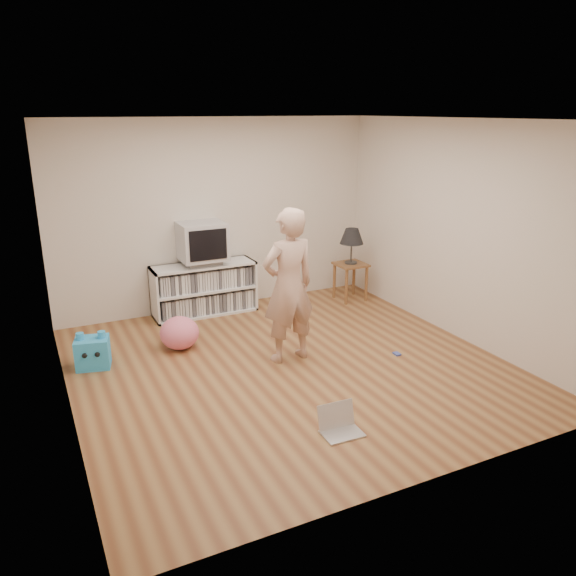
# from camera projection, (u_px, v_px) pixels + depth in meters

# --- Properties ---
(ground) EXTENTS (4.50, 4.50, 0.00)m
(ground) POSITION_uv_depth(u_px,v_px,m) (289.00, 366.00, 6.16)
(ground) COLOR brown
(ground) RESTS_ON ground
(walls) EXTENTS (4.52, 4.52, 2.60)m
(walls) POSITION_uv_depth(u_px,v_px,m) (289.00, 251.00, 5.76)
(walls) COLOR silver
(walls) RESTS_ON ground
(ceiling) EXTENTS (4.50, 4.50, 0.01)m
(ceiling) POSITION_uv_depth(u_px,v_px,m) (289.00, 119.00, 5.37)
(ceiling) COLOR white
(ceiling) RESTS_ON walls
(media_unit) EXTENTS (1.40, 0.45, 0.70)m
(media_unit) POSITION_uv_depth(u_px,v_px,m) (204.00, 289.00, 7.67)
(media_unit) COLOR white
(media_unit) RESTS_ON ground
(dvd_deck) EXTENTS (0.45, 0.35, 0.07)m
(dvd_deck) POSITION_uv_depth(u_px,v_px,m) (203.00, 262.00, 7.54)
(dvd_deck) COLOR gray
(dvd_deck) RESTS_ON media_unit
(crt_tv) EXTENTS (0.60, 0.53, 0.50)m
(crt_tv) POSITION_uv_depth(u_px,v_px,m) (202.00, 241.00, 7.45)
(crt_tv) COLOR #B5B5BB
(crt_tv) RESTS_ON dvd_deck
(side_table) EXTENTS (0.42, 0.42, 0.55)m
(side_table) POSITION_uv_depth(u_px,v_px,m) (351.00, 272.00, 8.20)
(side_table) COLOR brown
(side_table) RESTS_ON ground
(table_lamp) EXTENTS (0.34, 0.34, 0.52)m
(table_lamp) POSITION_uv_depth(u_px,v_px,m) (352.00, 237.00, 8.04)
(table_lamp) COLOR #333333
(table_lamp) RESTS_ON side_table
(person) EXTENTS (0.66, 0.46, 1.72)m
(person) POSITION_uv_depth(u_px,v_px,m) (288.00, 286.00, 6.08)
(person) COLOR #D0A38E
(person) RESTS_ON ground
(laptop) EXTENTS (0.36, 0.29, 0.24)m
(laptop) POSITION_uv_depth(u_px,v_px,m) (339.00, 425.00, 4.90)
(laptop) COLOR silver
(laptop) RESTS_ON ground
(playing_cards) EXTENTS (0.07, 0.09, 0.02)m
(playing_cards) POSITION_uv_depth(u_px,v_px,m) (397.00, 354.00, 6.44)
(playing_cards) COLOR #4254B1
(playing_cards) RESTS_ON ground
(plush_blue) EXTENTS (0.41, 0.36, 0.41)m
(plush_blue) POSITION_uv_depth(u_px,v_px,m) (93.00, 352.00, 6.09)
(plush_blue) COLOR #2BA9FF
(plush_blue) RESTS_ON ground
(plush_pink) EXTENTS (0.52, 0.52, 0.39)m
(plush_pink) POSITION_uv_depth(u_px,v_px,m) (180.00, 333.00, 6.56)
(plush_pink) COLOR pink
(plush_pink) RESTS_ON ground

